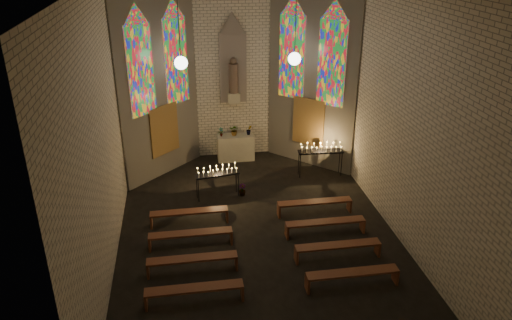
# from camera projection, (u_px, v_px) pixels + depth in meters

# --- Properties ---
(floor) EXTENTS (12.00, 12.00, 0.00)m
(floor) POSITION_uv_depth(u_px,v_px,m) (258.00, 235.00, 14.62)
(floor) COLOR black
(floor) RESTS_ON ground
(room) EXTENTS (8.22, 12.43, 7.00)m
(room) POSITION_uv_depth(u_px,v_px,m) (242.00, 81.00, 16.11)
(room) COLOR beige
(room) RESTS_ON ground
(altar) EXTENTS (1.40, 0.60, 1.00)m
(altar) POSITION_uv_depth(u_px,v_px,m) (236.00, 147.00, 19.31)
(altar) COLOR beige
(altar) RESTS_ON ground
(flower_vase_left) EXTENTS (0.22, 0.18, 0.35)m
(flower_vase_left) POSITION_uv_depth(u_px,v_px,m) (221.00, 132.00, 18.95)
(flower_vase_left) COLOR #4C723F
(flower_vase_left) RESTS_ON altar
(flower_vase_center) EXTENTS (0.48, 0.45, 0.42)m
(flower_vase_center) POSITION_uv_depth(u_px,v_px,m) (235.00, 130.00, 19.04)
(flower_vase_center) COLOR #4C723F
(flower_vase_center) RESTS_ON altar
(flower_vase_right) EXTENTS (0.24, 0.21, 0.39)m
(flower_vase_right) POSITION_uv_depth(u_px,v_px,m) (249.00, 130.00, 19.10)
(flower_vase_right) COLOR #4C723F
(flower_vase_right) RESTS_ON altar
(aisle_flower_pot) EXTENTS (0.27, 0.27, 0.41)m
(aisle_flower_pot) POSITION_uv_depth(u_px,v_px,m) (242.00, 190.00, 16.76)
(aisle_flower_pot) COLOR #4C723F
(aisle_flower_pot) RESTS_ON ground
(votive_stand_left) EXTENTS (1.48, 0.57, 1.06)m
(votive_stand_left) POSITION_uv_depth(u_px,v_px,m) (217.00, 172.00, 16.38)
(votive_stand_left) COLOR black
(votive_stand_left) RESTS_ON ground
(votive_stand_right) EXTENTS (1.63, 0.47, 1.19)m
(votive_stand_right) POSITION_uv_depth(u_px,v_px,m) (321.00, 149.00, 17.84)
(votive_stand_right) COLOR black
(votive_stand_right) RESTS_ON ground
(pew_left_0) EXTENTS (2.34, 0.33, 0.45)m
(pew_left_0) POSITION_uv_depth(u_px,v_px,m) (189.00, 213.00, 15.05)
(pew_left_0) COLOR brown
(pew_left_0) RESTS_ON ground
(pew_right_0) EXTENTS (2.34, 0.33, 0.45)m
(pew_right_0) POSITION_uv_depth(u_px,v_px,m) (315.00, 203.00, 15.60)
(pew_right_0) COLOR brown
(pew_right_0) RESTS_ON ground
(pew_left_1) EXTENTS (2.34, 0.33, 0.45)m
(pew_left_1) POSITION_uv_depth(u_px,v_px,m) (191.00, 235.00, 13.97)
(pew_left_1) COLOR brown
(pew_left_1) RESTS_ON ground
(pew_right_1) EXTENTS (2.34, 0.33, 0.45)m
(pew_right_1) POSITION_uv_depth(u_px,v_px,m) (325.00, 223.00, 14.52)
(pew_right_1) COLOR brown
(pew_right_1) RESTS_ON ground
(pew_left_2) EXTENTS (2.34, 0.33, 0.45)m
(pew_left_2) POSITION_uv_depth(u_px,v_px,m) (192.00, 260.00, 12.89)
(pew_left_2) COLOR brown
(pew_left_2) RESTS_ON ground
(pew_right_2) EXTENTS (2.34, 0.33, 0.45)m
(pew_right_2) POSITION_uv_depth(u_px,v_px,m) (338.00, 247.00, 13.44)
(pew_right_2) COLOR brown
(pew_right_2) RESTS_ON ground
(pew_left_3) EXTENTS (2.34, 0.33, 0.45)m
(pew_left_3) POSITION_uv_depth(u_px,v_px,m) (194.00, 290.00, 11.82)
(pew_left_3) COLOR brown
(pew_left_3) RESTS_ON ground
(pew_right_3) EXTENTS (2.34, 0.33, 0.45)m
(pew_right_3) POSITION_uv_depth(u_px,v_px,m) (352.00, 274.00, 12.36)
(pew_right_3) COLOR brown
(pew_right_3) RESTS_ON ground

